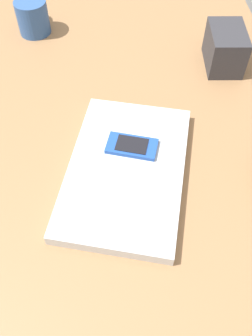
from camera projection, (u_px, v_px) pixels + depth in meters
The scene contains 5 objects.
desk_surface at pixel (123, 143), 79.51cm from camera, with size 120.00×80.00×3.00cm, color olive.
laptop_closed at pixel (126, 170), 71.69cm from camera, with size 34.32×21.91×2.48cm, color #B7BABC.
cell_phone_on_laptop at pixel (132, 146), 73.14cm from camera, with size 7.79×11.00×1.00cm.
coffee_mug at pixel (33, 17), 97.90cm from camera, with size 11.60×8.34×8.73cm.
desk_organizer at pixel (225, 48), 89.33cm from camera, with size 12.46×8.35×9.23cm, color #2D2D33.
Camera 1 is at (-51.73, 2.89, 62.06)cm, focal length 39.60 mm.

